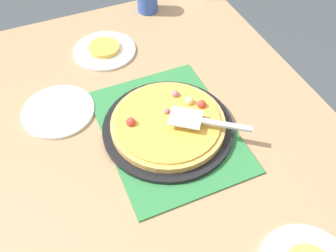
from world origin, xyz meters
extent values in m
plane|color=#3D4247|center=(0.00, 0.00, 0.00)|extent=(8.00, 8.00, 0.00)
cube|color=#9E7A56|center=(0.00, 0.00, 0.73)|extent=(1.40, 1.00, 0.03)
cube|color=#9E7A56|center=(0.64, -0.44, 0.36)|extent=(0.07, 0.07, 0.72)
cube|color=#9E7A56|center=(0.64, 0.44, 0.36)|extent=(0.07, 0.07, 0.72)
cube|color=#2D753D|center=(0.00, 0.00, 0.75)|extent=(0.48, 0.36, 0.01)
cylinder|color=black|center=(0.00, 0.00, 0.76)|extent=(0.38, 0.38, 0.01)
cylinder|color=tan|center=(0.00, 0.00, 0.78)|extent=(0.33, 0.33, 0.02)
cylinder|color=gold|center=(0.00, 0.00, 0.79)|extent=(0.30, 0.30, 0.01)
sphere|color=red|center=(0.01, -0.11, 0.80)|extent=(0.03, 0.03, 0.03)
sphere|color=#E5CC7F|center=(0.04, -0.08, 0.80)|extent=(0.03, 0.03, 0.03)
sphere|color=red|center=(0.03, 0.10, 0.80)|extent=(0.03, 0.03, 0.03)
sphere|color=#B76675|center=(-0.04, -0.09, 0.80)|extent=(0.02, 0.02, 0.02)
sphere|color=#B76675|center=(0.08, -0.06, 0.80)|extent=(0.02, 0.02, 0.02)
sphere|color=#B76675|center=(0.03, -0.01, 0.80)|extent=(0.02, 0.02, 0.02)
cylinder|color=white|center=(0.43, 0.06, 0.76)|extent=(0.22, 0.22, 0.01)
cylinder|color=white|center=(0.20, 0.28, 0.76)|extent=(0.22, 0.22, 0.01)
cylinder|color=gold|center=(0.43, 0.06, 0.77)|extent=(0.11, 0.11, 0.02)
cube|color=silver|center=(-0.03, -0.04, 0.82)|extent=(0.11, 0.11, 0.00)
cube|color=#B2B2B7|center=(-0.10, -0.13, 0.82)|extent=(0.10, 0.12, 0.01)
camera|label=1|loc=(-0.64, 0.28, 1.59)|focal=39.97mm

